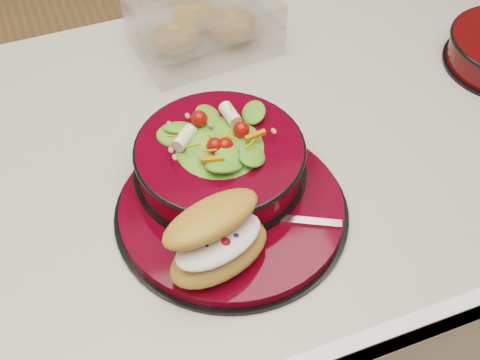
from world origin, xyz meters
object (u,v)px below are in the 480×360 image
object	(u,v)px
island_counter	(248,297)
pastry_box	(203,23)
croissant	(217,239)
fork	(276,218)
salad_bowl	(220,154)
dinner_plate	(232,209)

from	to	relation	value
island_counter	pastry_box	xyz separation A→B (m)	(0.01, 0.24, 0.49)
croissant	fork	world-z (taller)	croissant
salad_bowl	croissant	world-z (taller)	salad_bowl
island_counter	pastry_box	bearing A→B (deg)	87.81
fork	pastry_box	world-z (taller)	pastry_box
fork	pastry_box	distance (m)	0.42
salad_bowl	island_counter	bearing A→B (deg)	42.14
island_counter	fork	bearing A→B (deg)	-101.03
island_counter	fork	distance (m)	0.50
island_counter	croissant	size ratio (longest dim) A/B	8.11
island_counter	pastry_box	size ratio (longest dim) A/B	5.13
dinner_plate	salad_bowl	bearing A→B (deg)	84.92
pastry_box	fork	bearing A→B (deg)	-101.25
island_counter	salad_bowl	world-z (taller)	salad_bowl
croissant	island_counter	bearing A→B (deg)	41.34
croissant	fork	xyz separation A→B (m)	(0.09, 0.03, -0.04)
pastry_box	dinner_plate	bearing A→B (deg)	-108.70
croissant	pastry_box	world-z (taller)	croissant
dinner_plate	fork	world-z (taller)	fork
dinner_plate	salad_bowl	distance (m)	0.08
salad_bowl	croissant	bearing A→B (deg)	-111.29
dinner_plate	fork	size ratio (longest dim) A/B	2.14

